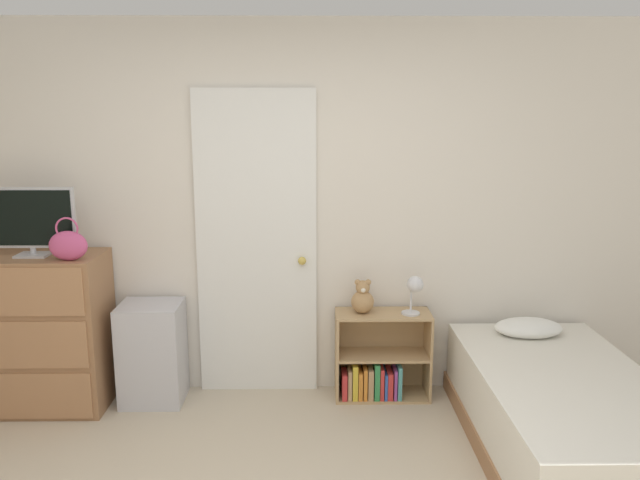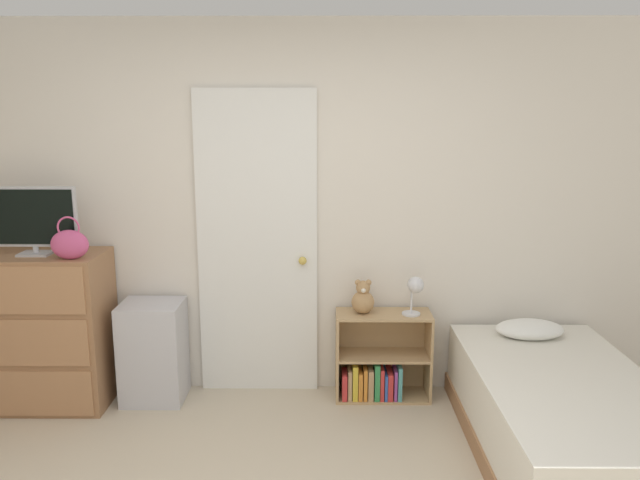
# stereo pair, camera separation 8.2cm
# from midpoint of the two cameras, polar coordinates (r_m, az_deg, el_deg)

# --- Properties ---
(wall_back) EXTENTS (10.00, 0.06, 2.55)m
(wall_back) POSITION_cam_midpoint_polar(r_m,az_deg,el_deg) (4.28, -3.16, 2.62)
(wall_back) COLOR silver
(wall_back) RESTS_ON ground_plane
(door_closed) EXTENTS (0.82, 0.09, 2.10)m
(door_closed) POSITION_cam_midpoint_polar(r_m,az_deg,el_deg) (4.29, -6.35, -0.49)
(door_closed) COLOR white
(door_closed) RESTS_ON ground_plane
(dresser) EXTENTS (0.82, 0.49, 1.04)m
(dresser) POSITION_cam_midpoint_polar(r_m,az_deg,el_deg) (4.56, -24.48, -7.65)
(dresser) COLOR #996B47
(dresser) RESTS_ON ground_plane
(tv) EXTENTS (0.57, 0.16, 0.44)m
(tv) POSITION_cam_midpoint_polar(r_m,az_deg,el_deg) (4.37, -25.46, 1.63)
(tv) COLOR #B7B7BC
(tv) RESTS_ON dresser
(handbag) EXTENTS (0.24, 0.11, 0.27)m
(handbag) POSITION_cam_midpoint_polar(r_m,az_deg,el_deg) (4.17, -22.56, -0.42)
(handbag) COLOR #C64C7F
(handbag) RESTS_ON dresser
(storage_bin) EXTENTS (0.41, 0.36, 0.69)m
(storage_bin) POSITION_cam_midpoint_polar(r_m,az_deg,el_deg) (4.45, -15.58, -9.90)
(storage_bin) COLOR silver
(storage_bin) RESTS_ON ground_plane
(bookshelf) EXTENTS (0.65, 0.27, 0.61)m
(bookshelf) POSITION_cam_midpoint_polar(r_m,az_deg,el_deg) (4.41, 4.73, -11.34)
(bookshelf) COLOR tan
(bookshelf) RESTS_ON ground_plane
(teddy_bear) EXTENTS (0.15, 0.15, 0.24)m
(teddy_bear) POSITION_cam_midpoint_polar(r_m,az_deg,el_deg) (4.24, 3.36, -5.37)
(teddy_bear) COLOR tan
(teddy_bear) RESTS_ON bookshelf
(desk_lamp) EXTENTS (0.14, 0.13, 0.27)m
(desk_lamp) POSITION_cam_midpoint_polar(r_m,az_deg,el_deg) (4.21, 8.09, -4.37)
(desk_lamp) COLOR silver
(desk_lamp) RESTS_ON bookshelf
(bed) EXTENTS (0.99, 1.84, 0.60)m
(bed) POSITION_cam_midpoint_polar(r_m,az_deg,el_deg) (3.94, 20.83, -14.74)
(bed) COLOR #996B47
(bed) RESTS_ON ground_plane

